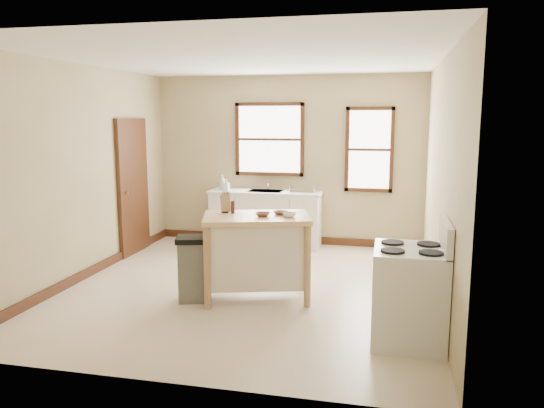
# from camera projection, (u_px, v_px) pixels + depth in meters

# --- Properties ---
(floor) EXTENTS (5.00, 5.00, 0.00)m
(floor) POSITION_uv_depth(u_px,v_px,m) (249.00, 287.00, 6.68)
(floor) COLOR beige
(floor) RESTS_ON ground
(ceiling) EXTENTS (5.00, 5.00, 0.00)m
(ceiling) POSITION_uv_depth(u_px,v_px,m) (247.00, 59.00, 6.23)
(ceiling) COLOR white
(ceiling) RESTS_ON ground
(wall_back) EXTENTS (4.50, 0.04, 2.80)m
(wall_back) POSITION_uv_depth(u_px,v_px,m) (287.00, 161.00, 8.86)
(wall_back) COLOR tan
(wall_back) RESTS_ON ground
(wall_left) EXTENTS (0.04, 5.00, 2.80)m
(wall_left) POSITION_uv_depth(u_px,v_px,m) (83.00, 173.00, 6.94)
(wall_left) COLOR tan
(wall_left) RESTS_ON ground
(wall_right) EXTENTS (0.04, 5.00, 2.80)m
(wall_right) POSITION_uv_depth(u_px,v_px,m) (441.00, 182.00, 5.97)
(wall_right) COLOR tan
(wall_right) RESTS_ON ground
(window_main) EXTENTS (1.17, 0.06, 1.22)m
(window_main) POSITION_uv_depth(u_px,v_px,m) (269.00, 139.00, 8.85)
(window_main) COLOR #331C0D
(window_main) RESTS_ON wall_back
(window_side) EXTENTS (0.77, 0.06, 1.37)m
(window_side) POSITION_uv_depth(u_px,v_px,m) (369.00, 150.00, 8.52)
(window_side) COLOR #331C0D
(window_side) RESTS_ON wall_back
(door_left) EXTENTS (0.06, 0.90, 2.10)m
(door_left) POSITION_uv_depth(u_px,v_px,m) (133.00, 187.00, 8.24)
(door_left) COLOR #331C0D
(door_left) RESTS_ON ground
(baseboard_back) EXTENTS (4.50, 0.04, 0.12)m
(baseboard_back) POSITION_uv_depth(u_px,v_px,m) (287.00, 239.00, 9.05)
(baseboard_back) COLOR #331C0D
(baseboard_back) RESTS_ON ground
(baseboard_left) EXTENTS (0.04, 5.00, 0.12)m
(baseboard_left) POSITION_uv_depth(u_px,v_px,m) (90.00, 271.00, 7.15)
(baseboard_left) COLOR #331C0D
(baseboard_left) RESTS_ON ground
(sink_counter) EXTENTS (1.86, 0.62, 0.92)m
(sink_counter) POSITION_uv_depth(u_px,v_px,m) (266.00, 218.00, 8.79)
(sink_counter) COLOR white
(sink_counter) RESTS_ON ground
(faucet) EXTENTS (0.03, 0.03, 0.22)m
(faucet) POSITION_uv_depth(u_px,v_px,m) (268.00, 183.00, 8.87)
(faucet) COLOR silver
(faucet) RESTS_ON sink_counter
(soap_bottle_a) EXTENTS (0.12, 0.12, 0.25)m
(soap_bottle_a) POSITION_uv_depth(u_px,v_px,m) (222.00, 182.00, 8.85)
(soap_bottle_a) COLOR #B2B2B2
(soap_bottle_a) RESTS_ON sink_counter
(soap_bottle_b) EXTENTS (0.09, 0.10, 0.19)m
(soap_bottle_b) POSITION_uv_depth(u_px,v_px,m) (226.00, 185.00, 8.75)
(soap_bottle_b) COLOR #B2B2B2
(soap_bottle_b) RESTS_ON sink_counter
(dish_rack) EXTENTS (0.50, 0.45, 0.10)m
(dish_rack) POSITION_uv_depth(u_px,v_px,m) (303.00, 189.00, 8.54)
(dish_rack) COLOR silver
(dish_rack) RESTS_ON sink_counter
(kitchen_island) EXTENTS (1.38, 1.08, 1.00)m
(kitchen_island) POSITION_uv_depth(u_px,v_px,m) (257.00, 257.00, 6.21)
(kitchen_island) COLOR #F4CF8F
(kitchen_island) RESTS_ON ground
(knife_block) EXTENTS (0.14, 0.14, 0.20)m
(knife_block) POSITION_uv_depth(u_px,v_px,m) (225.00, 204.00, 6.31)
(knife_block) COLOR #DFAB75
(knife_block) RESTS_ON kitchen_island
(pepper_grinder) EXTENTS (0.06, 0.06, 0.15)m
(pepper_grinder) POSITION_uv_depth(u_px,v_px,m) (233.00, 207.00, 6.25)
(pepper_grinder) COLOR #3E1B10
(pepper_grinder) RESTS_ON kitchen_island
(bowl_a) EXTENTS (0.20, 0.20, 0.04)m
(bowl_a) POSITION_uv_depth(u_px,v_px,m) (263.00, 214.00, 6.08)
(bowl_a) COLOR brown
(bowl_a) RESTS_ON kitchen_island
(bowl_b) EXTENTS (0.21, 0.21, 0.04)m
(bowl_b) POSITION_uv_depth(u_px,v_px,m) (281.00, 213.00, 6.19)
(bowl_b) COLOR brown
(bowl_b) RESTS_ON kitchen_island
(bowl_c) EXTENTS (0.21, 0.21, 0.05)m
(bowl_c) POSITION_uv_depth(u_px,v_px,m) (289.00, 215.00, 6.03)
(bowl_c) COLOR white
(bowl_c) RESTS_ON kitchen_island
(trash_bin) EXTENTS (0.47, 0.43, 0.76)m
(trash_bin) POSITION_uv_depth(u_px,v_px,m) (194.00, 269.00, 6.15)
(trash_bin) COLOR #585856
(trash_bin) RESTS_ON ground
(gas_stove) EXTENTS (0.73, 0.74, 1.18)m
(gas_stove) POSITION_uv_depth(u_px,v_px,m) (410.00, 282.00, 4.99)
(gas_stove) COLOR silver
(gas_stove) RESTS_ON ground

